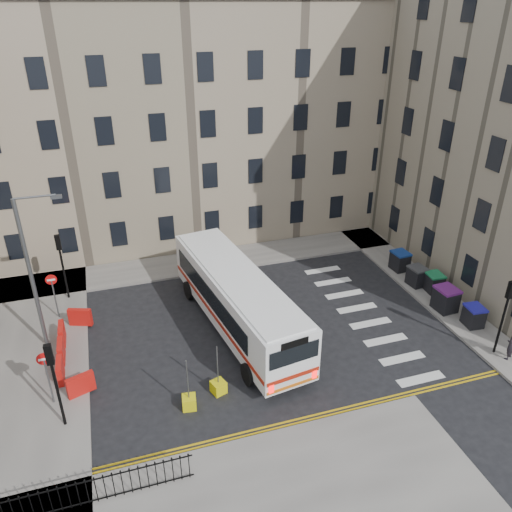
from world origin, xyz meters
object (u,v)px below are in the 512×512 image
streetlamp (31,274)px  wheelie_bin_c (434,282)px  wheelie_bin_e (400,261)px  wheelie_bin_b (446,299)px  pedestrian (512,344)px  wheelie_bin_d (417,276)px  bollard_yellow (218,387)px  wheelie_bin_a (474,316)px  bus (237,298)px  bollard_chevron (189,402)px

streetlamp → wheelie_bin_c: bearing=-3.8°
wheelie_bin_e → wheelie_bin_b: bearing=-96.4°
wheelie_bin_e → pedestrian: 9.69m
wheelie_bin_b → wheelie_bin_c: (0.62, 1.96, -0.11)m
wheelie_bin_d → wheelie_bin_c: bearing=-67.5°
bollard_yellow → streetlamp: bearing=142.1°
wheelie_bin_a → pedestrian: bearing=-88.7°
wheelie_bin_b → streetlamp: bearing=167.1°
wheelie_bin_d → wheelie_bin_e: wheelie_bin_e is taller
streetlamp → wheelie_bin_c: size_ratio=6.89×
wheelie_bin_c → bus: bearing=-176.6°
wheelie_bin_a → pedestrian: (-0.20, -2.93, 0.30)m
wheelie_bin_d → bollard_chevron: size_ratio=2.02×
wheelie_bin_a → bollard_yellow: bearing=-171.8°
pedestrian → wheelie_bin_d: bearing=-114.9°
wheelie_bin_e → bollard_chevron: 17.52m
wheelie_bin_c → wheelie_bin_d: 1.11m
wheelie_bin_b → bollard_chevron: size_ratio=2.34×
wheelie_bin_a → pedestrian: pedestrian is taller
wheelie_bin_a → wheelie_bin_d: wheelie_bin_d is taller
bollard_yellow → wheelie_bin_b: bearing=10.2°
wheelie_bin_a → bollard_yellow: wheelie_bin_a is taller
wheelie_bin_d → wheelie_bin_b: bearing=-98.5°
streetlamp → wheelie_bin_b: bearing=-9.0°
bus → wheelie_bin_c: size_ratio=10.49×
wheelie_bin_d → bollard_yellow: (-14.01, -5.44, -0.46)m
wheelie_bin_a → pedestrian: 2.95m
streetlamp → wheelie_bin_a: size_ratio=6.99×
wheelie_bin_d → bollard_yellow: wheelie_bin_d is taller
wheelie_bin_a → wheelie_bin_c: wheelie_bin_c is taller
wheelie_bin_a → bus: bearing=167.9°
bus → wheelie_bin_e: bearing=5.4°
wheelie_bin_c → bollard_chevron: 16.79m
wheelie_bin_e → wheelie_bin_a: bearing=-91.6°
bus → bollard_yellow: bus is taller
wheelie_bin_a → bollard_chevron: (-15.91, -1.30, -0.44)m
streetlamp → pedestrian: 23.59m
wheelie_bin_e → bollard_yellow: wheelie_bin_e is taller
wheelie_bin_d → bollard_chevron: wheelie_bin_d is taller
pedestrian → bollard_chevron: size_ratio=2.96×
bus → wheelie_bin_d: bus is taller
wheelie_bin_a → wheelie_bin_b: bearing=111.4°
wheelie_bin_d → bollard_chevron: bearing=-165.9°
bus → pedestrian: (12.05, -6.77, -0.87)m
streetlamp → wheelie_bin_a: (22.09, -5.20, -3.60)m
wheelie_bin_a → wheelie_bin_b: wheelie_bin_b is taller
bus → bollard_chevron: 6.51m
wheelie_bin_a → wheelie_bin_e: wheelie_bin_e is taller
bollard_yellow → wheelie_bin_c: bearing=17.1°
streetlamp → wheelie_bin_d: streetlamp is taller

